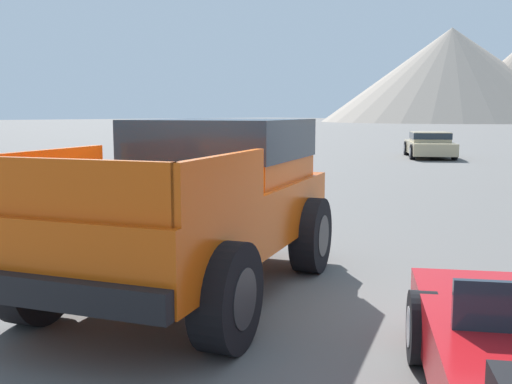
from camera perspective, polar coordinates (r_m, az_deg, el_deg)
ground_plane at (r=7.12m, az=-3.00°, el=-9.18°), size 320.00×320.00×0.00m
orange_pickup_truck at (r=7.00m, az=-5.09°, el=-0.16°), size 3.82×5.11×1.97m
parked_car_tan at (r=28.58m, az=16.20°, el=4.39°), size 4.22×4.70×1.17m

